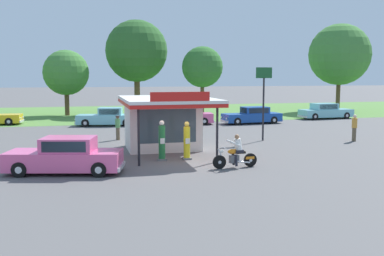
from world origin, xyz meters
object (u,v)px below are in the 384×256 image
at_px(gas_pump_offside, 187,142).
at_px(gas_pump_nearside, 162,142).
at_px(parked_car_back_row_centre_right, 252,116).
at_px(bystander_chatting_near_pumps, 118,127).
at_px(parked_car_back_row_centre, 108,118).
at_px(parked_car_back_row_centre_left, 326,112).
at_px(spare_tire_stack, 105,153).
at_px(bystander_admiring_sedan, 354,127).
at_px(featured_classic_sedan, 65,157).
at_px(parked_car_back_row_far_left, 184,116).
at_px(motorcycle_with_rider, 236,154).
at_px(roadside_pole_sign, 264,91).

bearing_deg(gas_pump_offside, gas_pump_nearside, 180.00).
distance_m(parked_car_back_row_centre_right, bystander_chatting_near_pumps, 14.59).
distance_m(gas_pump_nearside, parked_car_back_row_centre, 16.62).
height_order(parked_car_back_row_centre_left, spare_tire_stack, parked_car_back_row_centre_left).
bearing_deg(gas_pump_nearside, parked_car_back_row_centre_left, 41.65).
relative_size(gas_pump_nearside, bystander_admiring_sedan, 1.16).
height_order(featured_classic_sedan, parked_car_back_row_centre_right, featured_classic_sedan).
height_order(parked_car_back_row_centre_left, bystander_admiring_sedan, bystander_admiring_sedan).
bearing_deg(gas_pump_nearside, parked_car_back_row_centre_right, 54.18).
distance_m(parked_car_back_row_centre, spare_tire_stack, 14.65).
distance_m(parked_car_back_row_far_left, bystander_chatting_near_pumps, 10.50).
bearing_deg(motorcycle_with_rider, spare_tire_stack, 142.42).
height_order(parked_car_back_row_centre_left, parked_car_back_row_far_left, parked_car_back_row_far_left).
distance_m(gas_pump_offside, parked_car_back_row_centre_right, 17.99).
bearing_deg(roadside_pole_sign, parked_car_back_row_far_left, 104.73).
bearing_deg(parked_car_back_row_far_left, featured_classic_sedan, -117.93).
distance_m(parked_car_back_row_far_left, bystander_admiring_sedan, 15.28).
bearing_deg(bystander_admiring_sedan, parked_car_back_row_centre_right, 101.88).
bearing_deg(parked_car_back_row_centre, bystander_admiring_sedan, -40.59).
height_order(gas_pump_offside, spare_tire_stack, gas_pump_offside).
height_order(roadside_pole_sign, spare_tire_stack, roadside_pole_sign).
bearing_deg(roadside_pole_sign, motorcycle_with_rider, -121.06).
height_order(parked_car_back_row_centre, spare_tire_stack, parked_car_back_row_centre).
height_order(featured_classic_sedan, parked_car_back_row_far_left, featured_classic_sedan).
height_order(parked_car_back_row_centre, parked_car_back_row_far_left, parked_car_back_row_far_left).
bearing_deg(featured_classic_sedan, parked_car_back_row_centre_left, 38.46).
relative_size(parked_car_back_row_centre_right, roadside_pole_sign, 1.16).
xyz_separation_m(parked_car_back_row_centre_right, parked_car_back_row_centre_left, (8.83, 2.42, 0.02)).
height_order(parked_car_back_row_centre_right, roadside_pole_sign, roadside_pole_sign).
bearing_deg(parked_car_back_row_centre_right, gas_pump_offside, -122.45).
height_order(featured_classic_sedan, parked_car_back_row_centre_left, featured_classic_sedan).
relative_size(gas_pump_offside, parked_car_back_row_centre, 0.36).
bearing_deg(gas_pump_nearside, spare_tire_stack, 145.32).
distance_m(gas_pump_nearside, parked_car_back_row_centre_right, 18.72).
xyz_separation_m(motorcycle_with_rider, featured_classic_sedan, (-7.71, 0.75, 0.08)).
xyz_separation_m(motorcycle_with_rider, parked_car_back_row_centre, (-4.90, 19.08, 0.04)).
xyz_separation_m(gas_pump_offside, roadside_pole_sign, (6.40, 5.15, 2.40)).
relative_size(parked_car_back_row_centre, bystander_admiring_sedan, 3.09).
relative_size(gas_pump_offside, parked_car_back_row_centre_right, 0.35).
bearing_deg(bystander_admiring_sedan, motorcycle_with_rider, -149.94).
distance_m(gas_pump_nearside, roadside_pole_sign, 9.56).
height_order(motorcycle_with_rider, parked_car_back_row_centre, motorcycle_with_rider).
distance_m(parked_car_back_row_centre, bystander_chatting_near_pumps, 8.72).
distance_m(featured_classic_sedan, parked_car_back_row_far_left, 20.24).
bearing_deg(motorcycle_with_rider, parked_car_back_row_far_left, 84.56).
xyz_separation_m(bystander_chatting_near_pumps, roadside_pole_sign, (9.33, -2.66, 2.41)).
bearing_deg(bystander_chatting_near_pumps, parked_car_back_row_far_left, 51.98).
bearing_deg(featured_classic_sedan, gas_pump_offside, 16.97).
relative_size(featured_classic_sedan, bystander_admiring_sedan, 3.05).
distance_m(motorcycle_with_rider, bystander_admiring_sedan, 11.98).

